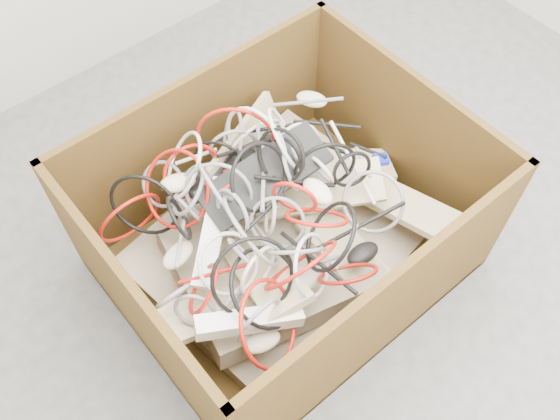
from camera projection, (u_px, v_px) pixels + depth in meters
ground at (374, 271)px, 2.13m from camera, size 3.00×3.00×0.00m
cardboard_box at (281, 242)px, 2.02m from camera, size 1.07×0.89×0.56m
keyboard_pile at (290, 209)px, 1.94m from camera, size 1.05×0.81×0.38m
mice_scatter at (281, 218)px, 1.86m from camera, size 0.81×0.65×0.19m
power_strip_left at (213, 233)px, 1.78m from camera, size 0.28×0.26×0.13m
power_strip_right at (249, 321)px, 1.66m from camera, size 0.29×0.18×0.10m
vga_plug at (381, 159)px, 1.97m from camera, size 0.06×0.06×0.03m
cable_tangle at (250, 205)px, 1.79m from camera, size 0.90×0.81×0.45m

